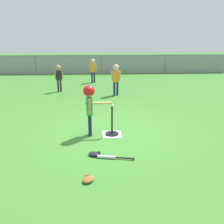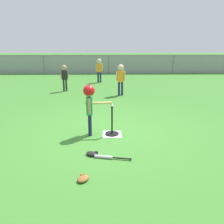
# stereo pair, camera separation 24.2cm
# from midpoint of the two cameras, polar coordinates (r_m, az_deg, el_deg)

# --- Properties ---
(ground_plane) EXTENTS (60.00, 60.00, 0.00)m
(ground_plane) POSITION_cam_midpoint_polar(r_m,az_deg,el_deg) (5.84, 0.59, -4.77)
(ground_plane) COLOR #3D7A2D
(home_plate) EXTENTS (0.44, 0.44, 0.01)m
(home_plate) POSITION_cam_midpoint_polar(r_m,az_deg,el_deg) (5.72, 1.22, -5.24)
(home_plate) COLOR white
(home_plate) RESTS_ON ground_plane
(batting_tee) EXTENTS (0.32, 0.32, 0.67)m
(batting_tee) POSITION_cam_midpoint_polar(r_m,az_deg,el_deg) (5.68, 1.22, -4.29)
(batting_tee) COLOR black
(batting_tee) RESTS_ON ground_plane
(baseball_on_tee) EXTENTS (0.07, 0.07, 0.07)m
(baseball_on_tee) POSITION_cam_midpoint_polar(r_m,az_deg,el_deg) (5.49, 1.26, 1.54)
(baseball_on_tee) COLOR white
(baseball_on_tee) RESTS_ON batting_tee
(batter_child) EXTENTS (0.64, 0.34, 1.19)m
(batter_child) POSITION_cam_midpoint_polar(r_m,az_deg,el_deg) (5.44, -4.05, 2.88)
(batter_child) COLOR #191E4C
(batter_child) RESTS_ON ground_plane
(fielder_near_right) EXTENTS (0.35, 0.23, 1.17)m
(fielder_near_right) POSITION_cam_midpoint_polar(r_m,az_deg,el_deg) (12.15, -2.46, 10.49)
(fielder_near_right) COLOR #191E4C
(fielder_near_right) RESTS_ON ground_plane
(fielder_near_left) EXTENTS (0.31, 0.22, 1.10)m
(fielder_near_left) POSITION_cam_midpoint_polar(r_m,az_deg,el_deg) (10.30, -10.50, 8.71)
(fielder_near_left) COLOR #262626
(fielder_near_left) RESTS_ON ground_plane
(fielder_deep_right) EXTENTS (0.36, 0.24, 1.20)m
(fielder_deep_right) POSITION_cam_midpoint_polar(r_m,az_deg,el_deg) (9.37, 2.80, 8.56)
(fielder_deep_right) COLOR #191E4C
(fielder_deep_right) RESTS_ON ground_plane
(spare_bat_silver) EXTENTS (0.70, 0.19, 0.06)m
(spare_bat_silver) POSITION_cam_midpoint_polar(r_m,az_deg,el_deg) (4.63, 0.43, -10.61)
(spare_bat_silver) COLOR silver
(spare_bat_silver) RESTS_ON ground_plane
(glove_by_plate) EXTENTS (0.27, 0.24, 0.07)m
(glove_by_plate) POSITION_cam_midpoint_polar(r_m,az_deg,el_deg) (4.75, -3.34, -9.79)
(glove_by_plate) COLOR black
(glove_by_plate) RESTS_ON ground_plane
(glove_near_bats) EXTENTS (0.26, 0.27, 0.07)m
(glove_near_bats) POSITION_cam_midpoint_polar(r_m,az_deg,el_deg) (4.01, -5.07, -15.39)
(glove_near_bats) COLOR brown
(glove_near_bats) RESTS_ON ground_plane
(outfield_fence) EXTENTS (16.06, 0.06, 1.15)m
(outfield_fence) POSITION_cam_midpoint_polar(r_m,az_deg,el_deg) (15.21, -0.32, 11.35)
(outfield_fence) COLOR slate
(outfield_fence) RESTS_ON ground_plane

